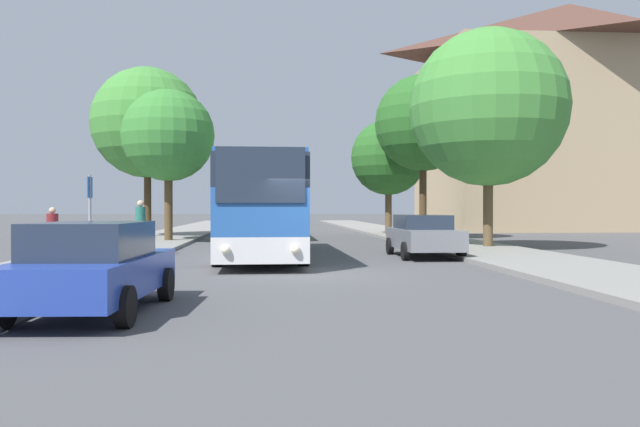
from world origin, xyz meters
name	(u,v)px	position (x,y,z in m)	size (l,w,h in m)	color
ground_plane	(315,273)	(0.00, 0.00, 0.00)	(300.00, 300.00, 0.00)	#4C4C4F
sidewalk_left	(45,272)	(-7.00, 0.00, 0.07)	(4.00, 120.00, 0.15)	gray
sidewalk_right	(567,268)	(7.00, 0.00, 0.07)	(4.00, 120.00, 0.15)	gray
building_right_background	(569,117)	(22.87, 31.90, 9.08)	(21.94, 14.38, 18.15)	tan
bus_front	(261,206)	(-1.53, 5.54, 1.79)	(2.98, 12.15, 3.34)	silver
bus_middle	(259,207)	(-1.80, 19.30, 1.76)	(2.86, 11.41, 3.30)	#2D519E
parked_car_left_curb	(94,266)	(-4.10, -6.07, 0.78)	(2.14, 4.36, 1.51)	#233D9E
parked_car_right_near	(423,235)	(4.19, 4.96, 0.78)	(2.09, 4.35, 1.48)	slate
bus_stop_sign	(90,209)	(-6.33, 1.65, 1.72)	(0.08, 0.45, 2.53)	gray
pedestrian_waiting_near	(52,232)	(-8.21, 4.14, 0.96)	(0.36, 0.36, 1.61)	#23232D
pedestrian_waiting_far	(141,226)	(-5.84, 6.25, 1.09)	(0.36, 0.36, 1.86)	#23232D
tree_left_near	(147,123)	(-8.04, 18.96, 6.48)	(6.17, 6.17, 9.42)	#47331E
tree_left_far	(168,136)	(-6.17, 14.47, 5.27)	(4.51, 4.51, 7.39)	#513D23
tree_right_near	(388,158)	(5.99, 20.79, 4.77)	(4.58, 4.58, 6.93)	brown
tree_right_mid	(488,108)	(7.78, 8.46, 5.85)	(6.47, 6.47, 8.94)	brown
tree_right_far	(423,123)	(7.19, 17.07, 6.38)	(5.30, 5.30, 8.90)	#47331E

